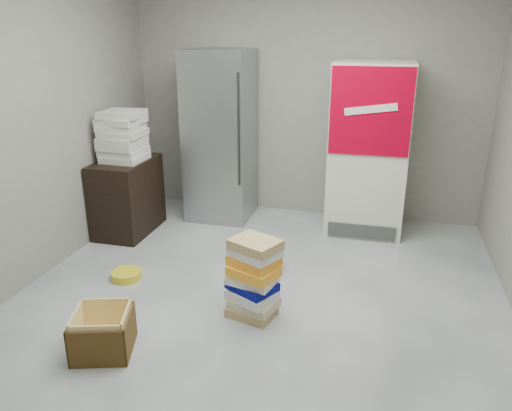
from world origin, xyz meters
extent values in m
plane|color=beige|center=(0.00, 0.00, 0.00)|extent=(5.00, 5.00, 0.00)
cube|color=gray|center=(0.00, 2.50, 1.40)|extent=(4.00, 0.04, 2.80)
cube|color=#A0A3A7|center=(-0.90, 2.13, 0.95)|extent=(0.70, 0.70, 1.90)
cylinder|color=#333333|center=(-0.58, 1.77, 1.10)|extent=(0.02, 0.02, 1.19)
cube|color=silver|center=(0.75, 2.13, 0.90)|extent=(0.80, 0.70, 1.80)
cube|color=#B2001B|center=(0.75, 1.77, 1.35)|extent=(0.78, 0.02, 0.85)
cube|color=white|center=(0.75, 1.75, 1.38)|extent=(0.50, 0.01, 0.14)
cube|color=#3F3F3F|center=(0.75, 1.77, 0.10)|extent=(0.70, 0.02, 0.15)
cube|color=black|center=(-1.73, 1.40, 0.40)|extent=(0.50, 0.80, 0.80)
cube|color=silver|center=(-1.71, 1.40, 0.83)|extent=(0.41, 0.41, 0.06)
cube|color=silver|center=(-1.73, 1.40, 0.90)|extent=(0.42, 0.42, 0.06)
cube|color=silver|center=(-1.73, 1.39, 0.96)|extent=(0.42, 0.42, 0.06)
cube|color=silver|center=(-1.73, 1.39, 1.03)|extent=(0.42, 0.42, 0.06)
cube|color=silver|center=(-1.71, 1.40, 1.09)|extent=(0.40, 0.40, 0.06)
cube|color=silver|center=(-1.73, 1.41, 1.16)|extent=(0.42, 0.42, 0.06)
cube|color=silver|center=(-1.73, 1.41, 1.22)|extent=(0.42, 0.42, 0.06)
cube|color=silver|center=(-1.71, 1.41, 1.29)|extent=(0.43, 0.43, 0.06)
cube|color=tan|center=(0.01, 0.09, 0.04)|extent=(0.40, 0.35, 0.07)
cube|color=#BBB48B|center=(0.02, 0.09, 0.11)|extent=(0.41, 0.36, 0.07)
cube|color=silver|center=(0.01, 0.08, 0.18)|extent=(0.42, 0.39, 0.07)
cube|color=#080C71|center=(0.01, 0.11, 0.25)|extent=(0.43, 0.40, 0.06)
cube|color=silver|center=(0.01, 0.11, 0.31)|extent=(0.40, 0.35, 0.07)
cube|color=#FF9F26|center=(0.03, 0.08, 0.39)|extent=(0.42, 0.38, 0.08)
cube|color=#FF9F26|center=(0.02, 0.11, 0.47)|extent=(0.42, 0.39, 0.08)
cube|color=silver|center=(0.03, 0.10, 0.54)|extent=(0.43, 0.40, 0.06)
cube|color=tan|center=(0.04, 0.09, 0.61)|extent=(0.43, 0.39, 0.07)
cube|color=#BBB48B|center=(-0.10, 0.88, 0.02)|extent=(0.36, 0.30, 0.05)
cube|color=silver|center=(-0.12, 0.89, 0.07)|extent=(0.36, 0.30, 0.05)
cube|color=#BBB48B|center=(-0.10, 0.88, 0.12)|extent=(0.37, 0.32, 0.04)
cube|color=#BBB48B|center=(-0.10, 0.88, 0.18)|extent=(0.36, 0.30, 0.07)
cube|color=#FF9F26|center=(-0.12, 0.86, 0.25)|extent=(0.39, 0.35, 0.06)
cube|color=yellow|center=(-0.86, -0.61, 0.01)|extent=(0.46, 0.46, 0.01)
cube|color=brown|center=(-0.92, -0.43, 0.14)|extent=(0.37, 0.13, 0.27)
cube|color=brown|center=(-0.81, -0.79, 0.14)|extent=(0.37, 0.13, 0.27)
cube|color=brown|center=(-1.04, -0.67, 0.14)|extent=(0.13, 0.37, 0.27)
cube|color=brown|center=(-0.69, -0.56, 0.14)|extent=(0.13, 0.37, 0.27)
cube|color=yellow|center=(-0.92, -0.45, 0.16)|extent=(0.34, 0.12, 0.31)
cube|color=yellow|center=(-0.81, -0.78, 0.16)|extent=(0.34, 0.12, 0.31)
cube|color=yellow|center=(-1.03, -0.66, 0.16)|extent=(0.12, 0.34, 0.31)
cube|color=yellow|center=(-0.70, -0.56, 0.16)|extent=(0.12, 0.34, 0.31)
cylinder|color=gold|center=(-1.23, 0.38, 0.04)|extent=(0.27, 0.27, 0.07)
camera|label=1|loc=(0.89, -3.18, 2.13)|focal=35.00mm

